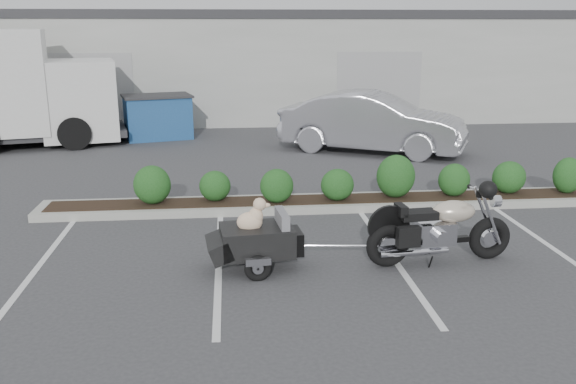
{
  "coord_description": "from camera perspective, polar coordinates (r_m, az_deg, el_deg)",
  "views": [
    {
      "loc": [
        -1.28,
        -9.31,
        3.52
      ],
      "look_at": [
        -0.32,
        0.67,
        0.75
      ],
      "focal_mm": 38.0,
      "sensor_mm": 36.0,
      "label": 1
    }
  ],
  "objects": [
    {
      "name": "sedan",
      "position": [
        17.42,
        7.91,
        6.46
      ],
      "size": [
        5.38,
        3.94,
        1.69
      ],
      "primitive_type": "imported",
      "rotation": [
        0.0,
        0.0,
        1.09
      ],
      "color": "silver",
      "rests_on": "ground"
    },
    {
      "name": "motorcycle",
      "position": [
        9.47,
        14.09,
        -3.42
      ],
      "size": [
        2.33,
        0.84,
        1.34
      ],
      "rotation": [
        0.0,
        0.0,
        0.1
      ],
      "color": "black",
      "rests_on": "ground"
    },
    {
      "name": "pet_trailer",
      "position": [
        8.99,
        -3.04,
        -4.44
      ],
      "size": [
        1.87,
        1.05,
        1.11
      ],
      "rotation": [
        0.0,
        0.0,
        0.1
      ],
      "color": "black",
      "rests_on": "ground"
    },
    {
      "name": "building",
      "position": [
        26.39,
        -2.79,
        12.11
      ],
      "size": [
        26.0,
        10.0,
        4.0
      ],
      "primitive_type": "cube",
      "color": "#9EA099",
      "rests_on": "ground"
    },
    {
      "name": "planter_kerb",
      "position": [
        12.23,
        5.46,
        -0.99
      ],
      "size": [
        12.0,
        1.0,
        0.15
      ],
      "primitive_type": "cube",
      "color": "#9E9E93",
      "rests_on": "ground"
    },
    {
      "name": "ground",
      "position": [
        10.04,
        2.18,
        -5.1
      ],
      "size": [
        90.0,
        90.0,
        0.0
      ],
      "primitive_type": "plane",
      "color": "#38383A",
      "rests_on": "ground"
    },
    {
      "name": "dumpster",
      "position": [
        19.88,
        -12.09,
        6.94
      ],
      "size": [
        2.39,
        1.93,
        1.38
      ],
      "rotation": [
        0.0,
        0.0,
        0.26
      ],
      "color": "#1B4A88",
      "rests_on": "ground"
    }
  ]
}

